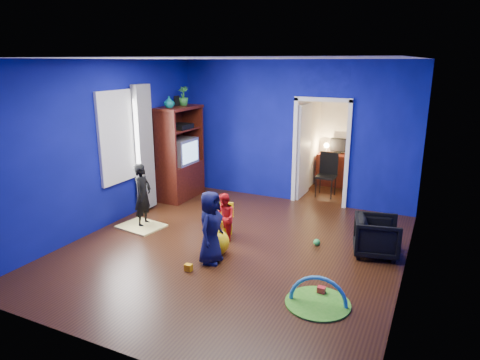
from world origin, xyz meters
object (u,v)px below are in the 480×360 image
at_px(vase, 169,102).
at_px(folding_chair, 326,176).
at_px(crt_tv, 181,151).
at_px(hopper_ball, 216,242).
at_px(tv_armoire, 180,153).
at_px(toddler_red, 224,218).
at_px(child_black, 143,195).
at_px(child_navy, 211,227).
at_px(armchair, 377,236).
at_px(study_desk, 336,170).
at_px(kid_chair, 222,221).
at_px(play_mat, 318,303).

relative_size(vase, folding_chair, 0.25).
bearing_deg(vase, crt_tv, 82.41).
bearing_deg(hopper_ball, tv_armoire, 133.38).
xyz_separation_m(toddler_red, folding_chair, (0.87, 3.10, 0.06)).
bearing_deg(toddler_red, hopper_ball, -35.53).
xyz_separation_m(child_black, crt_tv, (-0.28, 1.69, 0.45)).
height_order(child_navy, crt_tv, crt_tv).
relative_size(armchair, vase, 2.89).
height_order(hopper_ball, study_desk, study_desk).
distance_m(armchair, study_desk, 3.80).
bearing_deg(vase, kid_chair, -33.36).
bearing_deg(armchair, child_black, 85.50).
distance_m(play_mat, folding_chair, 4.44).
bearing_deg(toddler_red, kid_chair, 167.63).
height_order(child_black, vase, vase).
bearing_deg(hopper_ball, vase, 137.59).
height_order(child_black, toddler_red, child_black).
height_order(tv_armoire, hopper_ball, tv_armoire).
bearing_deg(folding_chair, toddler_red, -105.71).
distance_m(armchair, tv_armoire, 4.47).
bearing_deg(folding_chair, armchair, -60.37).
bearing_deg(kid_chair, child_black, 169.57).
relative_size(tv_armoire, study_desk, 2.23).
bearing_deg(play_mat, toddler_red, 147.98).
relative_size(vase, hopper_ball, 0.57).
distance_m(child_black, folding_chair, 3.99).
relative_size(study_desk, folding_chair, 0.96).
bearing_deg(kid_chair, armchair, -10.35).
bearing_deg(play_mat, kid_chair, 145.90).
distance_m(crt_tv, hopper_ball, 3.10).
xyz_separation_m(vase, hopper_ball, (2.07, -1.89, -1.87)).
height_order(kid_chair, study_desk, study_desk).
xyz_separation_m(vase, study_desk, (2.82, 2.68, -1.70)).
bearing_deg(hopper_ball, child_black, 163.93).
bearing_deg(child_navy, crt_tv, 35.88).
xyz_separation_m(kid_chair, folding_chair, (1.02, 2.90, 0.21)).
xyz_separation_m(vase, folding_chair, (2.82, 1.72, -1.61)).
height_order(child_navy, folding_chair, child_navy).
relative_size(crt_tv, kid_chair, 1.40).
distance_m(child_navy, folding_chair, 3.92).
xyz_separation_m(armchair, child_navy, (-2.15, -1.30, 0.24)).
height_order(child_navy, kid_chair, child_navy).
height_order(armchair, tv_armoire, tv_armoire).
bearing_deg(play_mat, tv_armoire, 143.27).
distance_m(vase, hopper_ball, 3.37).
bearing_deg(toddler_red, play_mat, 8.74).
height_order(toddler_red, folding_chair, folding_chair).
relative_size(vase, study_desk, 0.26).
xyz_separation_m(vase, crt_tv, (0.04, 0.30, -1.05)).
bearing_deg(vase, study_desk, 43.50).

